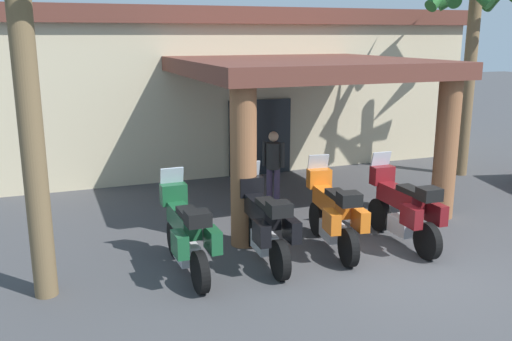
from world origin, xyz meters
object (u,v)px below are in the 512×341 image
object	(u,v)px
pedestrian	(273,163)
motorcycle_maroon	(404,209)
motorcycle_green	(186,233)
motorcycle_black	(264,223)
palm_tree_roadside	(20,13)
motorcycle_orange	(333,213)
palm_tree_near_portico	(474,14)
motel_building	(230,84)

from	to	relation	value
pedestrian	motorcycle_maroon	bearing A→B (deg)	63.43
motorcycle_green	motorcycle_black	size ratio (longest dim) A/B	1.00
motorcycle_maroon	palm_tree_roadside	distance (m)	7.13
palm_tree_roadside	motorcycle_maroon	bearing A→B (deg)	-0.58
motorcycle_orange	pedestrian	distance (m)	3.00
motorcycle_black	pedestrian	bearing A→B (deg)	-22.84
motorcycle_green	motorcycle_orange	xyz separation A→B (m)	(2.72, 0.11, 0.00)
palm_tree_roadside	palm_tree_near_portico	bearing A→B (deg)	19.74
motorcycle_green	motorcycle_orange	distance (m)	2.73
motel_building	motorcycle_orange	bearing A→B (deg)	-95.79
pedestrian	palm_tree_near_portico	xyz separation A→B (m)	(5.97, 0.79, 3.37)
motorcycle_black	motorcycle_orange	size ratio (longest dim) A/B	1.00
motorcycle_black	palm_tree_roadside	bearing A→B (deg)	92.08
motorcycle_green	palm_tree_roadside	world-z (taller)	palm_tree_roadside
palm_tree_roadside	motorcycle_green	bearing A→B (deg)	0.65
motorcycle_orange	motel_building	bearing A→B (deg)	1.82
motorcycle_black	motorcycle_maroon	distance (m)	2.73
motorcycle_black	motel_building	bearing A→B (deg)	-12.27
palm_tree_near_portico	palm_tree_roadside	bearing A→B (deg)	-160.26
pedestrian	motel_building	bearing A→B (deg)	-146.46
palm_tree_near_portico	pedestrian	bearing A→B (deg)	-172.48
palm_tree_near_portico	motorcycle_green	bearing A→B (deg)	-155.98
motorcycle_black	palm_tree_roadside	distance (m)	4.91
motorcycle_maroon	motel_building	bearing A→B (deg)	4.66
pedestrian	palm_tree_near_portico	size ratio (longest dim) A/B	0.30
motel_building	palm_tree_roadside	distance (m)	10.35
motorcycle_orange	palm_tree_near_portico	xyz separation A→B (m)	(5.99, 3.77, 3.66)
motorcycle_green	pedestrian	size ratio (longest dim) A/B	1.30
palm_tree_near_portico	motel_building	bearing A→B (deg)	138.97
pedestrian	palm_tree_near_portico	distance (m)	6.90
motorcycle_black	motorcycle_orange	world-z (taller)	same
motorcycle_green	palm_tree_near_portico	xyz separation A→B (m)	(8.72, 3.88, 3.66)
motorcycle_maroon	palm_tree_roadside	size ratio (longest dim) A/B	0.41
motorcycle_orange	motorcycle_maroon	distance (m)	1.38
motorcycle_orange	motorcycle_maroon	xyz separation A→B (m)	(1.36, -0.20, 0.00)
palm_tree_near_portico	motorcycle_orange	bearing A→B (deg)	-147.81
motorcycle_black	palm_tree_near_portico	bearing A→B (deg)	-60.85
motel_building	pedestrian	xyz separation A→B (m)	(-0.67, -5.39, -1.32)
motel_building	motorcycle_maroon	world-z (taller)	motel_building
motorcycle_green	motorcycle_orange	bearing A→B (deg)	-89.85
motel_building	motorcycle_green	bearing A→B (deg)	-112.97
motorcycle_maroon	palm_tree_near_portico	bearing A→B (deg)	-49.13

